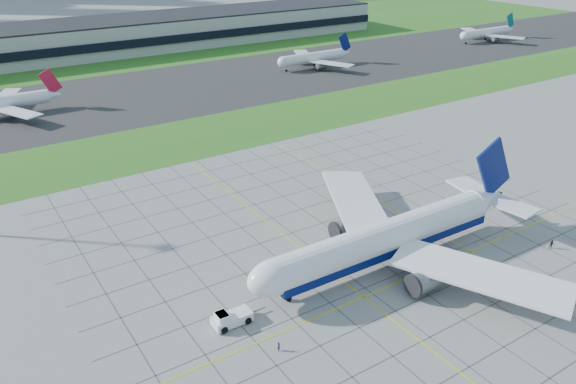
# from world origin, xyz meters

# --- Properties ---
(ground) EXTENTS (1400.00, 1400.00, 0.00)m
(ground) POSITION_xyz_m (0.00, 0.00, 0.00)
(ground) COLOR gray
(ground) RESTS_ON ground
(grass_median) EXTENTS (700.00, 35.00, 0.04)m
(grass_median) POSITION_xyz_m (0.00, 90.00, 0.02)
(grass_median) COLOR #2A621C
(grass_median) RESTS_ON ground
(asphalt_taxiway) EXTENTS (700.00, 75.00, 0.04)m
(asphalt_taxiway) POSITION_xyz_m (0.00, 145.00, 0.03)
(asphalt_taxiway) COLOR #383838
(asphalt_taxiway) RESTS_ON ground
(grass_far) EXTENTS (700.00, 145.00, 0.04)m
(grass_far) POSITION_xyz_m (0.00, 255.00, 0.02)
(grass_far) COLOR #2A621C
(grass_far) RESTS_ON ground
(apron_markings) EXTENTS (120.00, 130.00, 0.03)m
(apron_markings) POSITION_xyz_m (0.43, 11.09, 0.02)
(apron_markings) COLOR #474744
(apron_markings) RESTS_ON ground
(terminal) EXTENTS (260.00, 43.00, 15.80)m
(terminal) POSITION_xyz_m (40.00, 229.87, 7.89)
(terminal) COLOR #B7B7B2
(terminal) RESTS_ON ground
(airliner) EXTENTS (64.90, 65.80, 20.44)m
(airliner) POSITION_xyz_m (0.75, 4.22, 5.59)
(airliner) COLOR white
(airliner) RESTS_ON ground
(pushback_tug) EXTENTS (9.68, 3.46, 2.69)m
(pushback_tug) POSITION_xyz_m (-33.27, 4.41, 1.20)
(pushback_tug) COLOR white
(pushback_tug) RESTS_ON ground
(crew_near) EXTENTS (0.69, 0.66, 1.59)m
(crew_near) POSITION_xyz_m (-29.93, -5.35, 0.79)
(crew_near) COLOR black
(crew_near) RESTS_ON ground
(crew_far) EXTENTS (1.19, 1.20, 1.96)m
(crew_far) POSITION_xyz_m (32.67, -10.25, 0.98)
(crew_far) COLOR black
(crew_far) RESTS_ON ground
(distant_jet_1) EXTENTS (34.40, 42.66, 14.08)m
(distant_jet_1) POSITION_xyz_m (-45.00, 145.99, 4.48)
(distant_jet_1) COLOR white
(distant_jet_1) RESTS_ON ground
(distant_jet_2) EXTENTS (38.10, 42.66, 14.08)m
(distant_jet_2) POSITION_xyz_m (84.28, 145.21, 4.49)
(distant_jet_2) COLOR white
(distant_jet_2) RESTS_ON ground
(distant_jet_3) EXTENTS (41.16, 42.66, 14.08)m
(distant_jet_3) POSITION_xyz_m (201.95, 144.22, 4.49)
(distant_jet_3) COLOR white
(distant_jet_3) RESTS_ON ground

